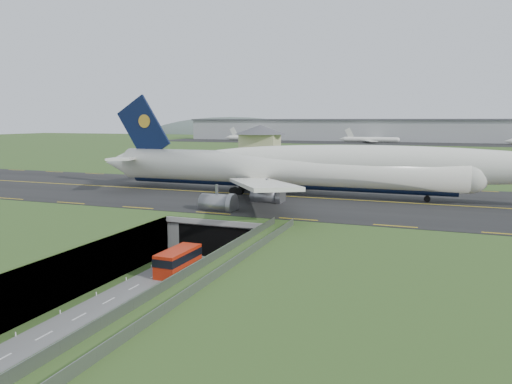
% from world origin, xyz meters
% --- Properties ---
extents(ground, '(900.00, 900.00, 0.00)m').
position_xyz_m(ground, '(0.00, 0.00, 0.00)').
color(ground, '#3A5020').
rests_on(ground, ground).
extents(airfield_deck, '(800.00, 800.00, 6.00)m').
position_xyz_m(airfield_deck, '(0.00, 0.00, 3.00)').
color(airfield_deck, gray).
rests_on(airfield_deck, ground).
extents(trench_road, '(12.00, 75.00, 0.20)m').
position_xyz_m(trench_road, '(0.00, -7.50, 0.10)').
color(trench_road, slate).
rests_on(trench_road, ground).
extents(taxiway, '(800.00, 44.00, 0.18)m').
position_xyz_m(taxiway, '(0.00, 33.00, 6.09)').
color(taxiway, black).
rests_on(taxiway, airfield_deck).
extents(tunnel_portal, '(17.00, 22.30, 6.00)m').
position_xyz_m(tunnel_portal, '(0.00, 16.71, 3.33)').
color(tunnel_portal, gray).
rests_on(tunnel_portal, ground).
extents(guideway, '(3.00, 53.00, 7.05)m').
position_xyz_m(guideway, '(11.00, -19.11, 5.32)').
color(guideway, '#A8A8A3').
rests_on(guideway, ground).
extents(jumbo_jet, '(99.24, 63.08, 20.87)m').
position_xyz_m(jumbo_jet, '(8.68, 35.31, 11.62)').
color(jumbo_jet, white).
rests_on(jumbo_jet, ground).
extents(shuttle_tram, '(3.27, 8.18, 3.30)m').
position_xyz_m(shuttle_tram, '(-1.32, -0.62, 1.81)').
color(shuttle_tram, red).
rests_on(shuttle_tram, ground).
extents(service_building, '(25.35, 25.35, 12.66)m').
position_xyz_m(service_building, '(-45.69, 153.87, 13.50)').
color(service_building, '#C3BC8D').
rests_on(service_building, ground).
extents(cargo_terminal, '(320.00, 67.00, 15.60)m').
position_xyz_m(cargo_terminal, '(-0.07, 299.41, 13.96)').
color(cargo_terminal, '#B2B2B2').
rests_on(cargo_terminal, ground).
extents(distant_hills, '(700.00, 91.00, 60.00)m').
position_xyz_m(distant_hills, '(64.38, 430.00, -4.00)').
color(distant_hills, '#53645C').
rests_on(distant_hills, ground).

